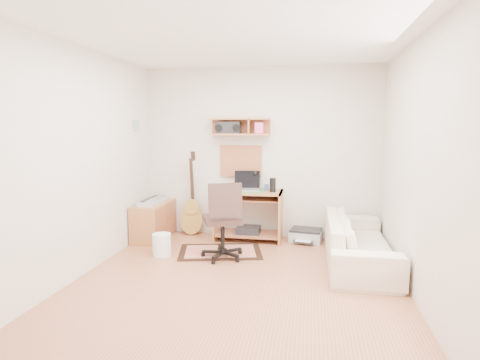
% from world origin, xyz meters
% --- Properties ---
extents(floor, '(3.60, 4.00, 0.01)m').
position_xyz_m(floor, '(0.00, 0.00, -0.01)').
color(floor, '#AA6947').
rests_on(floor, ground).
extents(ceiling, '(3.60, 4.00, 0.01)m').
position_xyz_m(ceiling, '(0.00, 0.00, 2.60)').
color(ceiling, white).
rests_on(ceiling, ground).
extents(back_wall, '(3.60, 0.01, 2.60)m').
position_xyz_m(back_wall, '(0.00, 2.00, 1.30)').
color(back_wall, beige).
rests_on(back_wall, ground).
extents(left_wall, '(0.01, 4.00, 2.60)m').
position_xyz_m(left_wall, '(-1.80, 0.00, 1.30)').
color(left_wall, beige).
rests_on(left_wall, ground).
extents(right_wall, '(0.01, 4.00, 2.60)m').
position_xyz_m(right_wall, '(1.80, 0.00, 1.30)').
color(right_wall, beige).
rests_on(right_wall, ground).
extents(wall_shelf, '(0.90, 0.25, 0.26)m').
position_xyz_m(wall_shelf, '(-0.30, 1.88, 1.70)').
color(wall_shelf, '#B0713E').
rests_on(wall_shelf, back_wall).
extents(cork_board, '(0.64, 0.03, 0.49)m').
position_xyz_m(cork_board, '(-0.30, 1.98, 1.17)').
color(cork_board, tan).
rests_on(cork_board, back_wall).
extents(wall_photo, '(0.02, 0.20, 0.15)m').
position_xyz_m(wall_photo, '(-1.79, 1.50, 1.72)').
color(wall_photo, '#4C8CBF').
rests_on(wall_photo, left_wall).
extents(desk, '(1.00, 0.55, 0.75)m').
position_xyz_m(desk, '(-0.14, 1.73, 0.38)').
color(desk, '#B0713E').
rests_on(desk, floor).
extents(laptop, '(0.42, 0.42, 0.29)m').
position_xyz_m(laptop, '(-0.16, 1.71, 0.90)').
color(laptop, silver).
rests_on(laptop, desk).
extents(speaker, '(0.09, 0.09, 0.21)m').
position_xyz_m(speaker, '(0.23, 1.68, 0.85)').
color(speaker, black).
rests_on(speaker, desk).
extents(desk_lamp, '(0.10, 0.10, 0.29)m').
position_xyz_m(desk_lamp, '(-0.00, 1.87, 0.89)').
color(desk_lamp, black).
rests_on(desk_lamp, desk).
extents(pencil_cup, '(0.06, 0.06, 0.09)m').
position_xyz_m(pencil_cup, '(0.12, 1.83, 0.80)').
color(pencil_cup, '#335A9B').
rests_on(pencil_cup, desk).
extents(boombox, '(0.36, 0.16, 0.19)m').
position_xyz_m(boombox, '(-0.47, 1.87, 1.68)').
color(boombox, black).
rests_on(boombox, wall_shelf).
extents(rug, '(1.25, 0.97, 0.01)m').
position_xyz_m(rug, '(-0.42, 1.05, 0.01)').
color(rug, beige).
rests_on(rug, floor).
extents(task_chair, '(0.68, 0.68, 1.03)m').
position_xyz_m(task_chair, '(-0.34, 0.82, 0.51)').
color(task_chair, '#35231F').
rests_on(task_chair, floor).
extents(cabinet, '(0.40, 0.90, 0.55)m').
position_xyz_m(cabinet, '(-1.58, 1.55, 0.28)').
color(cabinet, '#B0713E').
rests_on(cabinet, floor).
extents(music_keyboard, '(0.22, 0.71, 0.06)m').
position_xyz_m(music_keyboard, '(-1.58, 1.55, 0.58)').
color(music_keyboard, '#B2B5BA').
rests_on(music_keyboard, cabinet).
extents(guitar, '(0.37, 0.26, 1.32)m').
position_xyz_m(guitar, '(-1.07, 1.86, 0.66)').
color(guitar, '#B68B38').
rests_on(guitar, floor).
extents(waste_basket, '(0.29, 0.29, 0.29)m').
position_xyz_m(waste_basket, '(-1.16, 0.77, 0.15)').
color(waste_basket, white).
rests_on(waste_basket, floor).
extents(printer, '(0.51, 0.43, 0.18)m').
position_xyz_m(printer, '(0.72, 1.79, 0.09)').
color(printer, '#A5A8AA').
rests_on(printer, floor).
extents(sofa, '(0.57, 1.97, 0.77)m').
position_xyz_m(sofa, '(1.38, 0.92, 0.38)').
color(sofa, beige).
rests_on(sofa, floor).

